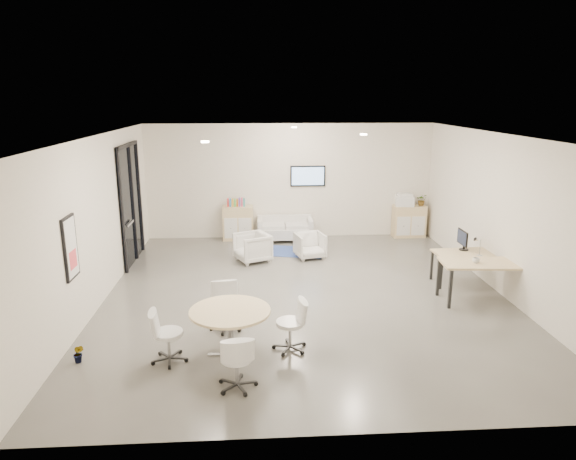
# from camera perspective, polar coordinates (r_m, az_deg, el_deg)

# --- Properties ---
(room_shell) EXTENTS (9.60, 10.60, 4.80)m
(room_shell) POSITION_cam_1_polar(r_m,az_deg,el_deg) (10.07, 1.94, 1.32)
(room_shell) COLOR #55534E
(room_shell) RESTS_ON ground
(glass_door) EXTENTS (0.09, 1.90, 2.85)m
(glass_door) POSITION_cam_1_polar(r_m,az_deg,el_deg) (12.85, -17.07, 3.16)
(glass_door) COLOR black
(glass_door) RESTS_ON room_shell
(artwork) EXTENTS (0.05, 0.54, 1.04)m
(artwork) POSITION_cam_1_polar(r_m,az_deg,el_deg) (9.01, -23.02, -1.84)
(artwork) COLOR black
(artwork) RESTS_ON room_shell
(wall_tv) EXTENTS (0.98, 0.06, 0.58)m
(wall_tv) POSITION_cam_1_polar(r_m,az_deg,el_deg) (14.45, 2.21, 6.01)
(wall_tv) COLOR black
(wall_tv) RESTS_ON room_shell
(ceiling_spots) EXTENTS (3.14, 4.14, 0.03)m
(ceiling_spots) POSITION_cam_1_polar(r_m,az_deg,el_deg) (10.64, 0.48, 10.66)
(ceiling_spots) COLOR #FFEAC6
(ceiling_spots) RESTS_ON room_shell
(sideboard_left) EXTENTS (0.85, 0.44, 0.95)m
(sideboard_left) POSITION_cam_1_polar(r_m,az_deg,el_deg) (14.43, -5.57, 0.78)
(sideboard_left) COLOR tan
(sideboard_left) RESTS_ON room_shell
(sideboard_right) EXTENTS (0.91, 0.44, 0.91)m
(sideboard_right) POSITION_cam_1_polar(r_m,az_deg,el_deg) (15.08, 13.28, 0.96)
(sideboard_right) COLOR tan
(sideboard_right) RESTS_ON room_shell
(books) EXTENTS (0.49, 0.14, 0.22)m
(books) POSITION_cam_1_polar(r_m,az_deg,el_deg) (14.31, -5.80, 3.07)
(books) COLOR red
(books) RESTS_ON sideboard_left
(printer) EXTENTS (0.56, 0.49, 0.36)m
(printer) POSITION_cam_1_polar(r_m,az_deg,el_deg) (14.90, 12.83, 3.28)
(printer) COLOR white
(printer) RESTS_ON sideboard_right
(loveseat) EXTENTS (1.53, 0.78, 0.57)m
(loveseat) POSITION_cam_1_polar(r_m,az_deg,el_deg) (14.35, -0.35, 0.09)
(loveseat) COLOR silver
(loveseat) RESTS_ON room_shell
(blue_rug) EXTENTS (1.62, 1.26, 0.01)m
(blue_rug) POSITION_cam_1_polar(r_m,az_deg,el_deg) (13.33, 0.92, -2.43)
(blue_rug) COLOR #2E498E
(blue_rug) RESTS_ON room_shell
(armchair_left) EXTENTS (0.95, 0.97, 0.77)m
(armchair_left) POSITION_cam_1_polar(r_m,az_deg,el_deg) (12.52, -3.98, -1.79)
(armchair_left) COLOR silver
(armchair_left) RESTS_ON room_shell
(armchair_right) EXTENTS (0.80, 0.77, 0.69)m
(armchair_right) POSITION_cam_1_polar(r_m,az_deg,el_deg) (12.78, 2.45, -1.60)
(armchair_right) COLOR silver
(armchair_right) RESTS_ON room_shell
(desk_rear) EXTENTS (1.39, 0.77, 0.70)m
(desk_rear) POSITION_cam_1_polar(r_m,az_deg,el_deg) (11.59, 19.18, -2.67)
(desk_rear) COLOR tan
(desk_rear) RESTS_ON room_shell
(desk_front) EXTENTS (1.59, 0.88, 0.80)m
(desk_front) POSITION_cam_1_polar(r_m,az_deg,el_deg) (10.68, 20.66, -3.78)
(desk_front) COLOR tan
(desk_front) RESTS_ON room_shell
(monitor) EXTENTS (0.20, 0.50, 0.44)m
(monitor) POSITION_cam_1_polar(r_m,az_deg,el_deg) (11.62, 18.84, -1.01)
(monitor) COLOR black
(monitor) RESTS_ON desk_rear
(round_table) EXTENTS (1.25, 1.25, 0.76)m
(round_table) POSITION_cam_1_polar(r_m,az_deg,el_deg) (8.00, -6.46, -9.36)
(round_table) COLOR tan
(round_table) RESTS_ON room_shell
(meeting_chairs) EXTENTS (2.51, 2.51, 0.82)m
(meeting_chairs) POSITION_cam_1_polar(r_m,az_deg,el_deg) (8.11, -6.40, -11.09)
(meeting_chairs) COLOR white
(meeting_chairs) RESTS_ON room_shell
(plant_cabinet) EXTENTS (0.39, 0.41, 0.26)m
(plant_cabinet) POSITION_cam_1_polar(r_m,az_deg,el_deg) (15.04, 14.64, 3.12)
(plant_cabinet) COLOR #3F7F3F
(plant_cabinet) RESTS_ON sideboard_right
(plant_floor) EXTENTS (0.21, 0.32, 0.13)m
(plant_floor) POSITION_cam_1_polar(r_m,az_deg,el_deg) (8.62, -22.19, -13.08)
(plant_floor) COLOR #3F7F3F
(plant_floor) RESTS_ON room_shell
(cup) EXTENTS (0.16, 0.14, 0.13)m
(cup) POSITION_cam_1_polar(r_m,az_deg,el_deg) (10.55, 20.17, -3.13)
(cup) COLOR white
(cup) RESTS_ON desk_front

